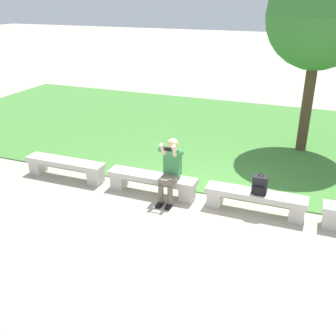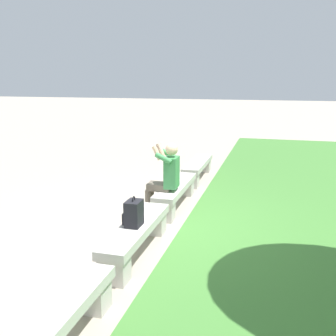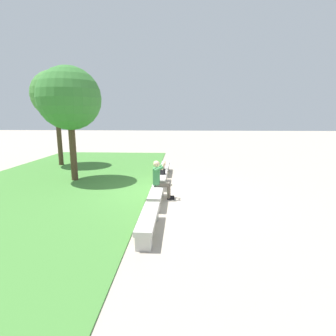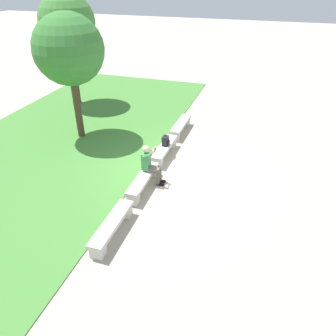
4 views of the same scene
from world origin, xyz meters
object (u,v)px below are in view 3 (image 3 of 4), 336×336
bench_far (165,167)px  backpack (162,170)px  bench_main (148,221)px  bench_near (157,194)px  tree_left_background (69,99)px  person_photographer (160,178)px  bench_mid (162,178)px  tree_behind_wall (56,95)px

bench_far → backpack: bearing=-179.4°
bench_main → bench_near: bearing=0.0°
bench_main → tree_left_background: bearing=37.6°
bench_far → person_photographer: (-3.97, -0.08, 0.44)m
bench_main → backpack: bearing=-0.3°
bench_mid → backpack: (0.06, -0.02, 0.33)m
bench_far → tree_behind_wall: 7.29m
bench_near → tree_behind_wall: tree_behind_wall is taller
tree_behind_wall → backpack: bearing=-123.3°
bench_main → bench_near: size_ratio=1.00×
bench_mid → bench_main: bearing=180.0°
person_photographer → tree_behind_wall: bearing=46.6°
bench_main → bench_far: bearing=0.0°
bench_far → tree_behind_wall: tree_behind_wall is taller
bench_far → tree_behind_wall: bearing=73.1°
backpack → bench_near: bearing=179.5°
bench_main → person_photographer: bearing=-1.7°
bench_near → tree_left_background: 5.75m
bench_mid → backpack: bearing=-19.2°
tree_behind_wall → bench_far: bearing=-106.9°
person_photographer → bench_far: bearing=1.1°
backpack → tree_behind_wall: tree_behind_wall is taller
bench_near → bench_far: (4.43, 0.00, 0.00)m
bench_far → tree_behind_wall: size_ratio=0.38×
bench_far → backpack: backpack is taller
bench_mid → tree_behind_wall: bearing=56.2°
person_photographer → tree_behind_wall: tree_behind_wall is taller
bench_mid → backpack: size_ratio=4.60×
bench_mid → bench_far: bearing=0.0°
backpack → bench_mid: bearing=160.8°
tree_behind_wall → bench_near: bearing=-136.0°
bench_main → tree_behind_wall: tree_behind_wall is taller
bench_main → bench_far: size_ratio=1.00×
bench_main → backpack: backpack is taller
bench_main → tree_left_background: (5.03, 3.87, 3.18)m
bench_mid → bench_far: size_ratio=1.00×
bench_mid → person_photographer: (-1.76, -0.08, 0.44)m
bench_mid → bench_far: 2.22m
person_photographer → tree_left_background: tree_left_background is taller
backpack → bench_main: bearing=179.7°
bench_mid → bench_far: (2.22, 0.00, 0.00)m
bench_main → bench_far: (6.65, 0.00, 0.00)m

